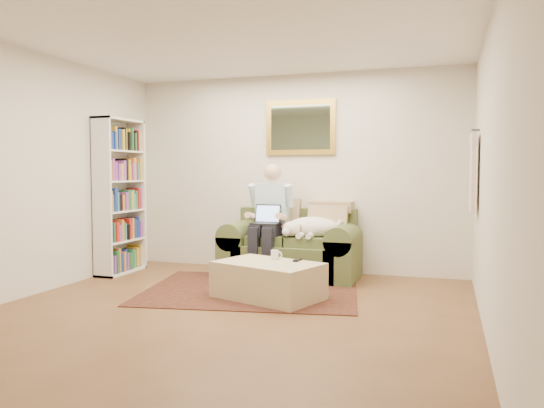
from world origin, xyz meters
The scene contains 12 objects.
room_shell centered at (0.00, 0.35, 1.30)m, with size 4.51×5.00×2.61m.
rug centered at (-0.11, 1.16, 0.01)m, with size 2.31×1.85×0.01m, color black.
sofa centered at (0.09, 2.04, 0.29)m, with size 1.68×0.86×1.01m.
seated_man centered at (-0.16, 1.89, 0.71)m, with size 0.55×0.79×1.42m, color #8CC7D8, non-canonical shape.
laptop centered at (-0.16, 1.82, 0.74)m, with size 0.33×0.26×0.24m.
sleeping_dog centered at (0.39, 1.96, 0.64)m, with size 0.69×0.44×0.26m, color white, non-canonical shape.
ottoman centered at (0.20, 0.83, 0.19)m, with size 1.05×0.67×0.38m, color #CCB988.
coffee_mug centered at (0.21, 1.03, 0.43)m, with size 0.08×0.08×0.10m, color white.
tv_remote centered at (0.46, 1.01, 0.39)m, with size 0.05×0.15×0.02m, color black.
bookshelf centered at (-2.10, 1.60, 1.00)m, with size 0.28×0.80×2.00m, color white, non-canonical shape.
wall_mirror centered at (0.09, 2.47, 1.90)m, with size 0.94×0.04×0.72m.
hanging_shirt centered at (2.19, 1.60, 1.35)m, with size 0.06×0.52×0.90m, color #F7D3CC, non-canonical shape.
Camera 1 is at (1.94, -4.30, 1.31)m, focal length 35.00 mm.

